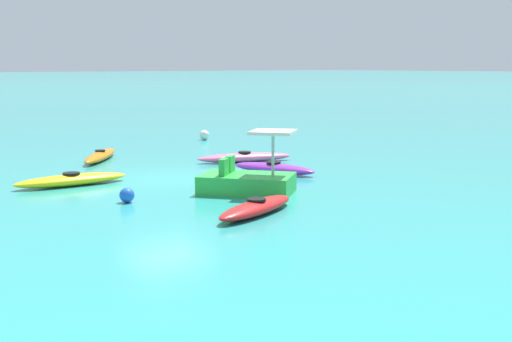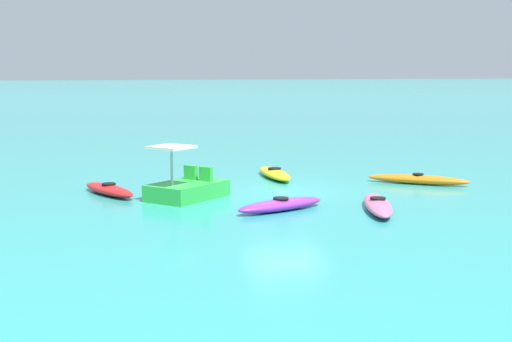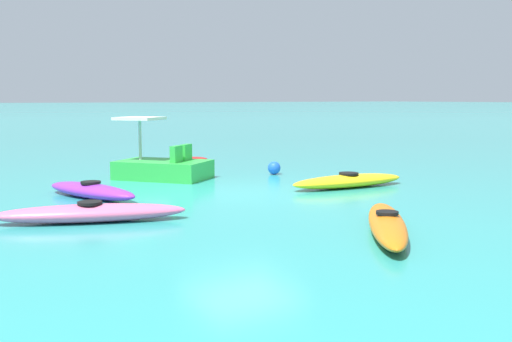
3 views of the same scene
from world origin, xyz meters
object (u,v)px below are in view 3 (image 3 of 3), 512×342
object	(u,v)px
kayak_purple	(91,191)
kayak_red	(177,163)
kayak_orange	(387,224)
pedal_boat_green	(163,167)
buoy_blue	(274,168)
kayak_pink	(90,213)
kayak_yellow	(349,181)

from	to	relation	value
kayak_purple	kayak_red	size ratio (longest dim) A/B	1.01
kayak_orange	pedal_boat_green	bearing A→B (deg)	2.62
buoy_blue	kayak_purple	bearing A→B (deg)	102.47
kayak_pink	pedal_boat_green	xyz separation A→B (m)	(4.69, -3.43, 0.17)
kayak_purple	kayak_yellow	world-z (taller)	same
kayak_orange	buoy_blue	world-z (taller)	buoy_blue
pedal_boat_green	buoy_blue	bearing A→B (deg)	-105.03
kayak_red	buoy_blue	xyz separation A→B (m)	(-3.02, -1.69, 0.02)
kayak_orange	kayak_pink	bearing A→B (deg)	47.39
pedal_boat_green	buoy_blue	distance (m)	3.23
kayak_purple	buoy_blue	bearing A→B (deg)	-77.53
kayak_pink	buoy_blue	world-z (taller)	buoy_blue
pedal_boat_green	kayak_purple	bearing A→B (deg)	128.73
buoy_blue	kayak_pink	bearing A→B (deg)	120.48
kayak_pink	kayak_red	size ratio (longest dim) A/B	1.16
kayak_pink	kayak_orange	bearing A→B (deg)	-132.61
kayak_pink	pedal_boat_green	world-z (taller)	pedal_boat_green
kayak_yellow	pedal_boat_green	size ratio (longest dim) A/B	1.16
pedal_boat_green	kayak_orange	bearing A→B (deg)	-177.38
kayak_pink	kayak_yellow	bearing A→B (deg)	-83.67
kayak_orange	buoy_blue	bearing A→B (deg)	-20.45
kayak_purple	buoy_blue	xyz separation A→B (m)	(1.27, -5.74, 0.02)
kayak_red	pedal_boat_green	distance (m)	2.62
kayak_red	kayak_yellow	world-z (taller)	same
kayak_orange	kayak_pink	world-z (taller)	same
kayak_pink	kayak_purple	size ratio (longest dim) A/B	1.15
kayak_yellow	kayak_purple	bearing A→B (deg)	72.55
buoy_blue	kayak_yellow	bearing A→B (deg)	-177.76
kayak_orange	pedal_boat_green	xyz separation A→B (m)	(8.18, 0.37, 0.17)
kayak_orange	kayak_yellow	world-z (taller)	same
kayak_pink	kayak_yellow	world-z (taller)	same
kayak_orange	kayak_red	distance (m)	10.43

